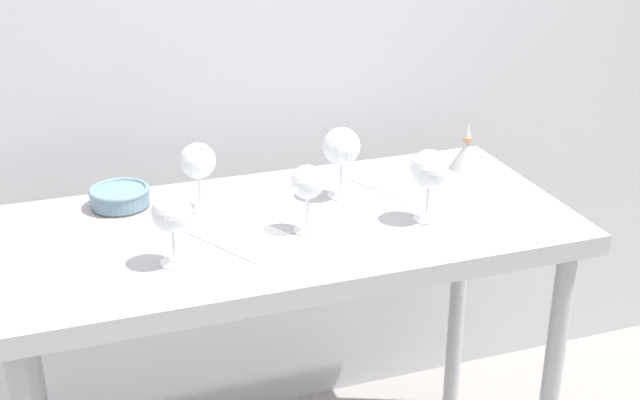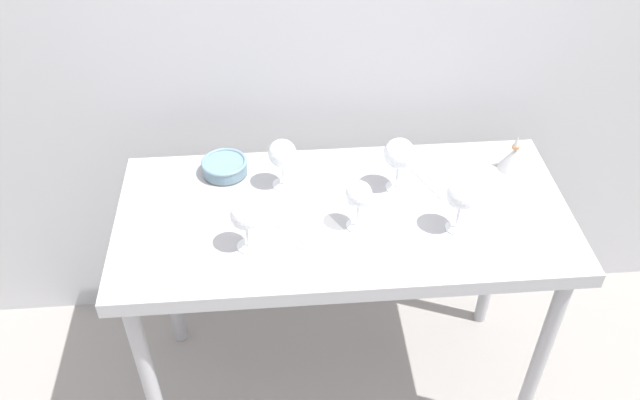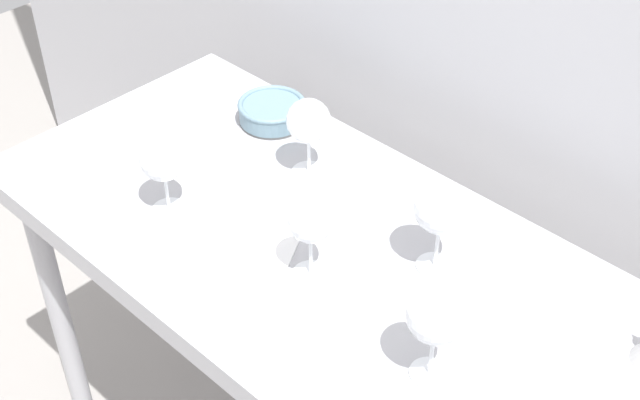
{
  "view_description": "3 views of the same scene",
  "coord_description": "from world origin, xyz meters",
  "px_view_note": "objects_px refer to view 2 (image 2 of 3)",
  "views": [
    {
      "loc": [
        -0.52,
        -1.79,
        1.77
      ],
      "look_at": [
        0.08,
        -0.04,
        0.96
      ],
      "focal_mm": 47.28,
      "sensor_mm": 36.0,
      "label": 1
    },
    {
      "loc": [
        -0.2,
        -1.53,
        2.27
      ],
      "look_at": [
        -0.07,
        -0.01,
        0.95
      ],
      "focal_mm": 37.47,
      "sensor_mm": 36.0,
      "label": 2
    },
    {
      "loc": [
        0.83,
        -0.88,
        1.99
      ],
      "look_at": [
        -0.03,
        0.02,
        0.98
      ],
      "focal_mm": 49.29,
      "sensor_mm": 36.0,
      "label": 3
    }
  ],
  "objects_px": {
    "wine_glass_near_right": "(462,195)",
    "tasting_sheet_lower": "(447,178)",
    "wine_glass_near_left": "(245,216)",
    "wine_glass_far_left": "(282,155)",
    "wine_glass_far_right": "(399,154)",
    "decanter_funnel": "(513,158)",
    "wine_glass_near_center": "(358,196)",
    "tasting_bowl": "(225,166)",
    "tasting_sheet_upper": "(306,224)"
  },
  "relations": [
    {
      "from": "wine_glass_near_right",
      "to": "tasting_sheet_lower",
      "type": "distance_m",
      "value": 0.27
    },
    {
      "from": "wine_glass_near_left",
      "to": "wine_glass_far_left",
      "type": "height_order",
      "value": "wine_glass_far_left"
    },
    {
      "from": "wine_glass_far_right",
      "to": "decanter_funnel",
      "type": "bearing_deg",
      "value": 10.25
    },
    {
      "from": "wine_glass_near_center",
      "to": "tasting_bowl",
      "type": "bearing_deg",
      "value": 144.17
    },
    {
      "from": "wine_glass_near_right",
      "to": "decanter_funnel",
      "type": "xyz_separation_m",
      "value": [
        0.25,
        0.28,
        -0.09
      ]
    },
    {
      "from": "wine_glass_near_left",
      "to": "wine_glass_near_center",
      "type": "distance_m",
      "value": 0.33
    },
    {
      "from": "wine_glass_far_right",
      "to": "wine_glass_near_right",
      "type": "distance_m",
      "value": 0.25
    },
    {
      "from": "wine_glass_near_left",
      "to": "tasting_sheet_lower",
      "type": "relative_size",
      "value": 0.77
    },
    {
      "from": "tasting_bowl",
      "to": "decanter_funnel",
      "type": "relative_size",
      "value": 1.13
    },
    {
      "from": "wine_glass_near_center",
      "to": "tasting_sheet_lower",
      "type": "bearing_deg",
      "value": 32.56
    },
    {
      "from": "wine_glass_near_center",
      "to": "tasting_sheet_upper",
      "type": "relative_size",
      "value": 0.68
    },
    {
      "from": "tasting_sheet_lower",
      "to": "wine_glass_near_left",
      "type": "bearing_deg",
      "value": 179.99
    },
    {
      "from": "wine_glass_far_left",
      "to": "wine_glass_near_center",
      "type": "bearing_deg",
      "value": -44.99
    },
    {
      "from": "tasting_bowl",
      "to": "decanter_funnel",
      "type": "distance_m",
      "value": 0.95
    },
    {
      "from": "tasting_sheet_lower",
      "to": "decanter_funnel",
      "type": "height_order",
      "value": "decanter_funnel"
    },
    {
      "from": "wine_glass_far_right",
      "to": "wine_glass_near_right",
      "type": "height_order",
      "value": "wine_glass_far_right"
    },
    {
      "from": "wine_glass_near_center",
      "to": "wine_glass_far_left",
      "type": "height_order",
      "value": "wine_glass_far_left"
    },
    {
      "from": "tasting_sheet_lower",
      "to": "tasting_bowl",
      "type": "relative_size",
      "value": 1.43
    },
    {
      "from": "wine_glass_near_left",
      "to": "wine_glass_far_left",
      "type": "relative_size",
      "value": 0.97
    },
    {
      "from": "tasting_sheet_upper",
      "to": "tasting_bowl",
      "type": "xyz_separation_m",
      "value": [
        -0.25,
        0.27,
        0.03
      ]
    },
    {
      "from": "wine_glass_far_left",
      "to": "wine_glass_far_right",
      "type": "bearing_deg",
      "value": -6.79
    },
    {
      "from": "wine_glass_far_left",
      "to": "tasting_bowl",
      "type": "relative_size",
      "value": 1.14
    },
    {
      "from": "wine_glass_far_left",
      "to": "decanter_funnel",
      "type": "relative_size",
      "value": 1.3
    },
    {
      "from": "wine_glass_far_right",
      "to": "wine_glass_near_left",
      "type": "relative_size",
      "value": 1.12
    },
    {
      "from": "wine_glass_near_center",
      "to": "wine_glass_near_right",
      "type": "xyz_separation_m",
      "value": [
        0.29,
        -0.03,
        0.01
      ]
    },
    {
      "from": "wine_glass_far_right",
      "to": "wine_glass_far_left",
      "type": "xyz_separation_m",
      "value": [
        -0.36,
        0.04,
        -0.01
      ]
    },
    {
      "from": "wine_glass_far_right",
      "to": "tasting_sheet_upper",
      "type": "distance_m",
      "value": 0.36
    },
    {
      "from": "wine_glass_near_right",
      "to": "tasting_sheet_upper",
      "type": "bearing_deg",
      "value": 173.05
    },
    {
      "from": "wine_glass_far_right",
      "to": "wine_glass_far_left",
      "type": "distance_m",
      "value": 0.36
    },
    {
      "from": "wine_glass_near_right",
      "to": "tasting_sheet_upper",
      "type": "xyz_separation_m",
      "value": [
        -0.45,
        0.05,
        -0.13
      ]
    },
    {
      "from": "wine_glass_near_left",
      "to": "wine_glass_far_left",
      "type": "distance_m",
      "value": 0.3
    },
    {
      "from": "wine_glass_far_right",
      "to": "wine_glass_near_center",
      "type": "relative_size",
      "value": 1.12
    },
    {
      "from": "wine_glass_near_right",
      "to": "tasting_sheet_upper",
      "type": "height_order",
      "value": "wine_glass_near_right"
    },
    {
      "from": "wine_glass_far_left",
      "to": "tasting_sheet_lower",
      "type": "relative_size",
      "value": 0.8
    },
    {
      "from": "tasting_sheet_upper",
      "to": "tasting_bowl",
      "type": "height_order",
      "value": "tasting_bowl"
    },
    {
      "from": "wine_glass_near_left",
      "to": "wine_glass_far_right",
      "type": "bearing_deg",
      "value": 26.09
    },
    {
      "from": "wine_glass_near_center",
      "to": "tasting_bowl",
      "type": "height_order",
      "value": "wine_glass_near_center"
    },
    {
      "from": "wine_glass_near_left",
      "to": "wine_glass_near_right",
      "type": "xyz_separation_m",
      "value": [
        0.62,
        0.03,
        0.01
      ]
    },
    {
      "from": "wine_glass_near_left",
      "to": "tasting_sheet_upper",
      "type": "bearing_deg",
      "value": 25.55
    },
    {
      "from": "wine_glass_far_right",
      "to": "tasting_bowl",
      "type": "distance_m",
      "value": 0.57
    },
    {
      "from": "wine_glass_near_right",
      "to": "tasting_sheet_lower",
      "type": "xyz_separation_m",
      "value": [
        0.03,
        0.24,
        -0.13
      ]
    },
    {
      "from": "wine_glass_near_left",
      "to": "tasting_bowl",
      "type": "xyz_separation_m",
      "value": [
        -0.08,
        0.35,
        -0.09
      ]
    },
    {
      "from": "wine_glass_far_left",
      "to": "wine_glass_near_right",
      "type": "distance_m",
      "value": 0.56
    },
    {
      "from": "tasting_bowl",
      "to": "wine_glass_far_right",
      "type": "bearing_deg",
      "value": -12.36
    },
    {
      "from": "wine_glass_near_center",
      "to": "decanter_funnel",
      "type": "xyz_separation_m",
      "value": [
        0.55,
        0.24,
        -0.08
      ]
    },
    {
      "from": "wine_glass_far_left",
      "to": "tasting_sheet_upper",
      "type": "distance_m",
      "value": 0.23
    },
    {
      "from": "wine_glass_near_left",
      "to": "wine_glass_near_right",
      "type": "bearing_deg",
      "value": 2.66
    },
    {
      "from": "tasting_sheet_lower",
      "to": "tasting_bowl",
      "type": "bearing_deg",
      "value": 150.97
    },
    {
      "from": "wine_glass_far_right",
      "to": "wine_glass_near_left",
      "type": "distance_m",
      "value": 0.53
    },
    {
      "from": "tasting_sheet_lower",
      "to": "decanter_funnel",
      "type": "xyz_separation_m",
      "value": [
        0.22,
        0.04,
        0.04
      ]
    }
  ]
}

